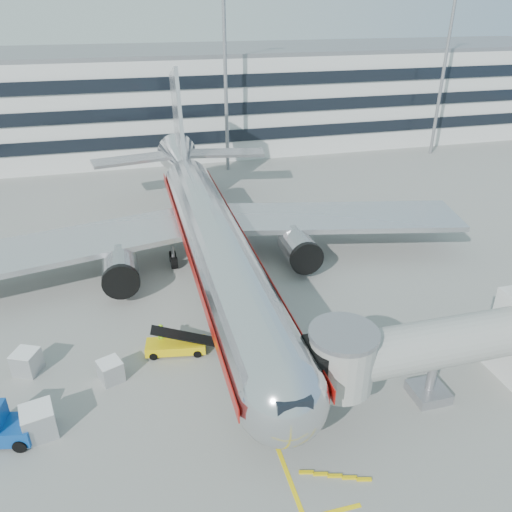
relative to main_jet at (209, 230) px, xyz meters
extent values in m
plane|color=gray|center=(0.00, -11.72, -4.23)|extent=(180.00, 180.00, 0.00)
cube|color=yellow|center=(0.00, -1.72, -4.23)|extent=(0.25, 70.00, 0.01)
cylinder|color=silver|center=(0.00, -3.72, -0.03)|extent=(5.00, 36.00, 5.00)
sphere|color=silver|center=(0.00, -21.72, -0.03)|extent=(5.00, 5.00, 5.00)
cone|color=silver|center=(0.00, 19.28, 0.57)|extent=(5.00, 10.00, 5.00)
cube|color=black|center=(0.00, -23.22, 1.09)|extent=(1.80, 1.20, 0.90)
cube|color=#B7B7BC|center=(13.00, 1.78, -0.83)|extent=(24.95, 12.07, 0.50)
cube|color=#B7B7BC|center=(-13.00, 1.78, -0.83)|extent=(24.95, 12.07, 0.50)
cylinder|color=#99999E|center=(8.00, -1.72, -2.03)|extent=(3.00, 4.20, 3.00)
cylinder|color=#99999E|center=(-8.00, -1.72, -2.03)|extent=(3.00, 4.20, 3.00)
cylinder|color=black|center=(8.00, -3.72, -2.03)|extent=(3.10, 0.50, 3.10)
cylinder|color=black|center=(-8.00, -3.72, -2.03)|extent=(3.10, 0.50, 3.10)
cube|color=#B7B7BC|center=(0.00, 19.78, 4.97)|extent=(0.45, 9.39, 13.72)
cube|color=#B7B7BC|center=(5.50, 20.28, 1.17)|extent=(10.41, 4.94, 0.35)
cube|color=#B7B7BC|center=(-5.50, 20.28, 1.17)|extent=(10.41, 4.94, 0.35)
cylinder|color=gray|center=(0.00, -19.72, -3.33)|extent=(0.24, 0.24, 1.80)
cylinder|color=black|center=(0.00, -19.72, -3.78)|extent=(0.35, 0.90, 0.90)
cylinder|color=gray|center=(3.20, 2.28, -3.23)|extent=(0.30, 0.30, 2.00)
cylinder|color=gray|center=(-3.20, 2.28, -3.23)|extent=(0.30, 0.30, 2.00)
cube|color=#9D0F0B|center=(2.52, -3.72, 0.27)|extent=(0.06, 38.00, 0.90)
cube|color=#9D0F0B|center=(-2.52, -3.72, 0.27)|extent=(0.06, 38.00, 0.90)
cylinder|color=#A8A8A3|center=(10.50, -19.72, -0.03)|extent=(13.00, 3.00, 3.00)
cylinder|color=#A8A8A3|center=(4.20, -19.72, -0.03)|extent=(3.80, 3.80, 3.40)
cylinder|color=gray|center=(4.20, -19.72, 1.87)|extent=(4.00, 4.00, 0.30)
cube|color=black|center=(2.90, -19.72, -0.03)|extent=(1.40, 2.60, 2.60)
cylinder|color=gray|center=(10.50, -19.72, -2.63)|extent=(0.56, 0.56, 3.20)
cube|color=gray|center=(10.50, -19.72, -3.88)|extent=(2.20, 2.20, 0.70)
cylinder|color=black|center=(9.60, -19.72, -3.88)|extent=(0.35, 0.70, 0.70)
cylinder|color=black|center=(11.40, -19.72, -3.88)|extent=(0.35, 0.70, 0.70)
cube|color=silver|center=(0.00, 46.28, 3.27)|extent=(150.00, 24.00, 15.00)
cube|color=black|center=(0.00, 34.18, -0.23)|extent=(150.00, 0.30, 1.80)
cube|color=black|center=(0.00, 34.18, 3.77)|extent=(150.00, 0.30, 1.80)
cube|color=black|center=(0.00, 34.18, 7.77)|extent=(150.00, 0.30, 1.80)
cube|color=gray|center=(0.00, 46.28, 11.07)|extent=(150.00, 24.00, 0.60)
cylinder|color=gray|center=(8.00, 30.28, 8.27)|extent=(0.50, 0.50, 25.00)
cylinder|color=gray|center=(42.00, 30.28, 8.27)|extent=(0.50, 0.50, 25.00)
cube|color=#E3BF09|center=(-4.54, -11.09, -3.71)|extent=(4.43, 2.23, 0.67)
cube|color=black|center=(-4.54, -11.09, -2.84)|extent=(4.56, 1.79, 1.47)
cylinder|color=black|center=(-5.94, -10.17, -3.95)|extent=(0.61, 0.36, 0.58)
cylinder|color=black|center=(-6.17, -11.50, -3.95)|extent=(0.61, 0.36, 0.58)
cylinder|color=black|center=(-2.91, -10.68, -3.95)|extent=(0.61, 0.36, 0.58)
cylinder|color=black|center=(-3.13, -12.01, -3.95)|extent=(0.61, 0.36, 0.58)
cube|color=navy|center=(-14.84, -16.66, -3.49)|extent=(3.51, 2.47, 1.03)
cylinder|color=black|center=(-13.65, -16.05, -3.84)|extent=(0.85, 0.51, 0.80)
cylinder|color=black|center=(-14.02, -17.72, -3.84)|extent=(0.85, 0.51, 0.80)
cube|color=#AFB2B6|center=(-13.06, -16.68, -3.32)|extent=(2.11, 2.11, 1.82)
cube|color=white|center=(-13.06, -16.68, -2.39)|extent=(2.11, 2.11, 0.07)
cube|color=#AFB2B6|center=(-14.53, -10.62, -3.44)|extent=(2.04, 2.04, 1.59)
cube|color=white|center=(-14.53, -10.62, -2.62)|extent=(2.04, 2.04, 0.06)
cube|color=#AFB2B6|center=(-9.05, -12.94, -3.51)|extent=(1.84, 1.84, 1.46)
cube|color=white|center=(-9.05, -12.94, -2.76)|extent=(1.84, 1.84, 0.05)
imported|color=#95DB17|center=(-5.40, -10.30, -3.24)|extent=(0.83, 0.66, 1.99)
camera|label=1|loc=(-6.32, -40.34, 18.44)|focal=35.00mm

